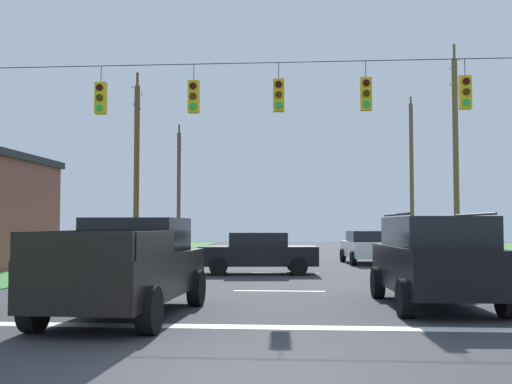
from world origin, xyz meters
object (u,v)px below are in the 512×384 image
object	(u,v)px
overhead_signal_span	(273,148)
utility_pole_mid_left	(137,166)
pickup_truck	(128,267)
distant_car_far_parked	(258,252)
utility_pole_far_left	(179,187)
distant_car_crossing_white	(367,247)
utility_pole_mid_right	(456,152)
utility_pole_far_right	(412,174)
suv_black	(434,259)

from	to	relation	value
overhead_signal_span	utility_pole_mid_left	size ratio (longest dim) A/B	1.67
pickup_truck	distant_car_far_parked	distance (m)	10.92
distant_car_far_parked	utility_pole_mid_left	distance (m)	14.10
distant_car_far_parked	utility_pole_far_left	bearing A→B (deg)	108.12
distant_car_far_parked	utility_pole_far_left	xyz separation A→B (m)	(-7.77, 23.75, 3.91)
overhead_signal_span	pickup_truck	xyz separation A→B (m)	(-2.59, -5.80, -3.05)
overhead_signal_span	pickup_truck	world-z (taller)	overhead_signal_span
overhead_signal_span	pickup_truck	bearing A→B (deg)	-114.08
overhead_signal_span	distant_car_crossing_white	distance (m)	12.44
distant_car_crossing_white	utility_pole_mid_right	bearing A→B (deg)	38.59
utility_pole_far_right	utility_pole_mid_left	size ratio (longest dim) A/B	1.11
distant_car_crossing_white	utility_pole_far_right	xyz separation A→B (m)	(5.24, 18.21, 4.85)
overhead_signal_span	utility_pole_mid_right	distance (m)	17.93
pickup_truck	utility_pole_far_right	xyz separation A→B (m)	(11.66, 35.40, 4.67)
distant_car_crossing_white	distant_car_far_parked	distance (m)	7.91
utility_pole_far_left	distant_car_far_parked	bearing A→B (deg)	-71.88
distant_car_far_parked	utility_pole_far_left	world-z (taller)	utility_pole_far_left
pickup_truck	utility_pole_mid_right	xyz separation A→B (m)	(11.53, 21.26, 4.67)
distant_car_crossing_white	suv_black	bearing A→B (deg)	-90.33
utility_pole_mid_left	utility_pole_mid_right	bearing A→B (deg)	-1.92
overhead_signal_span	distant_car_far_parked	size ratio (longest dim) A/B	3.88
utility_pole_mid_left	pickup_truck	bearing A→B (deg)	-75.10
pickup_truck	overhead_signal_span	bearing A→B (deg)	65.92
overhead_signal_span	utility_pole_mid_right	xyz separation A→B (m)	(8.94, 15.46, 1.61)
distant_car_crossing_white	utility_pole_far_left	bearing A→B (deg)	125.57
overhead_signal_span	distant_car_crossing_white	size ratio (longest dim) A/B	3.88
utility_pole_far_left	pickup_truck	bearing A→B (deg)	-80.18
overhead_signal_span	utility_pole_far_left	world-z (taller)	utility_pole_far_left
pickup_truck	utility_pole_far_right	size ratio (longest dim) A/B	0.47
utility_pole_far_right	utility_pole_far_left	world-z (taller)	utility_pole_far_right
utility_pole_mid_left	utility_pole_far_right	bearing A→B (deg)	37.81
distant_car_crossing_white	utility_pole_mid_left	distance (m)	13.77
suv_black	distant_car_crossing_white	bearing A→B (deg)	89.67
distant_car_crossing_white	utility_pole_far_right	distance (m)	19.56
utility_pole_far_left	utility_pole_mid_right	bearing A→B (deg)	-37.13
suv_black	distant_car_far_parked	world-z (taller)	suv_black
overhead_signal_span	distant_car_crossing_white	world-z (taller)	overhead_signal_span
utility_pole_far_right	utility_pole_mid_left	bearing A→B (deg)	-142.19
distant_car_crossing_white	utility_pole_mid_left	world-z (taller)	utility_pole_mid_left
pickup_truck	utility_pole_mid_right	size ratio (longest dim) A/B	0.48
utility_pole_far_right	suv_black	bearing A→B (deg)	-99.03
utility_pole_far_right	utility_pole_far_left	distance (m)	17.69
pickup_truck	utility_pole_mid_left	xyz separation A→B (m)	(-5.81, 21.84, 4.10)
utility_pole_far_right	overhead_signal_span	bearing A→B (deg)	-107.04
pickup_truck	utility_pole_mid_right	distance (m)	24.63
overhead_signal_span	distant_car_far_parked	xyz separation A→B (m)	(-0.80, 4.97, -3.23)
distant_car_far_parked	utility_pole_far_right	distance (m)	26.97
utility_pole_mid_right	suv_black	bearing A→B (deg)	-105.00
pickup_truck	utility_pole_mid_left	distance (m)	22.97
utility_pole_mid_left	utility_pole_far_left	world-z (taller)	utility_pole_mid_left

